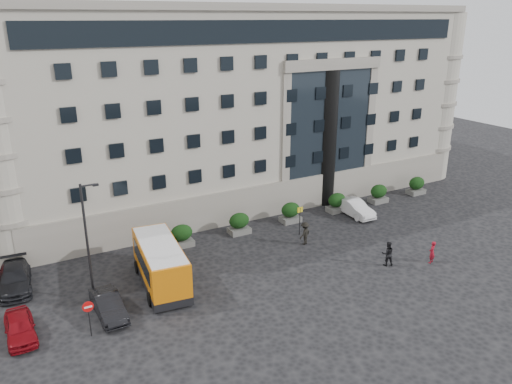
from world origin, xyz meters
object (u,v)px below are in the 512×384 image
hedge_d (337,202)px  pedestrian_b (388,254)px  hedge_c (291,212)px  street_lamp (88,239)px  hedge_b (239,223)px  hedge_e (379,193)px  pedestrian_c (305,233)px  bus_stop_sign (300,216)px  minibus (160,263)px  no_entry_sign (89,312)px  white_taxi (354,208)px  parked_car_c (15,278)px  parked_car_a (20,327)px  parked_car_b (108,306)px  hedge_a (182,235)px  pedestrian_a (432,252)px  hedge_f (416,185)px

hedge_d → pedestrian_b: size_ratio=0.97×
hedge_c → street_lamp: street_lamp is taller
hedge_b → hedge_d: bearing=0.0°
hedge_e → pedestrian_c: (-11.92, -4.49, 0.03)m
pedestrian_b → pedestrian_c: (-3.31, 6.02, 0.01)m
bus_stop_sign → hedge_d: bearing=24.7°
pedestrian_b → pedestrian_c: size_ratio=0.99×
minibus → no_entry_sign: bearing=-139.5°
pedestrian_b → white_taxi: bearing=-90.7°
hedge_b → pedestrian_b: (6.99, -10.51, 0.02)m
parked_car_c → white_taxi: 28.83m
parked_car_a → pedestrian_c: bearing=6.0°
bus_stop_sign → minibus: minibus is taller
bus_stop_sign → parked_car_b: size_ratio=0.60×
no_entry_sign → parked_car_c: size_ratio=0.46×
minibus → pedestrian_c: 12.38m
hedge_b → parked_car_b: (-12.77, -7.15, -0.23)m
hedge_c → bus_stop_sign: bus_stop_sign is taller
hedge_c → hedge_e: bearing=0.0°
hedge_a → white_taxi: size_ratio=0.41×
hedge_a → hedge_b: (5.20, 0.00, 0.00)m
pedestrian_c → parked_car_a: bearing=-16.9°
hedge_c → hedge_d: (5.20, 0.00, 0.00)m
hedge_d → parked_car_b: 24.25m
minibus → hedge_b: bearing=36.9°
hedge_c → minibus: (-13.87, -5.10, 0.76)m
hedge_c → pedestrian_a: (4.99, -11.83, -0.06)m
hedge_e → pedestrian_a: bearing=-114.6°
no_entry_sign → white_taxi: size_ratio=0.51×
hedge_c → pedestrian_c: size_ratio=0.96×
hedge_b → parked_car_a: 19.08m
hedge_d → minibus: minibus is taller
hedge_c → white_taxi: hedge_c is taller
parked_car_c → white_taxi: white_taxi is taller
hedge_d → parked_car_c: hedge_d is taller
bus_stop_sign → parked_car_a: 22.48m
minibus → parked_car_a: minibus is taller
hedge_f → parked_car_c: 38.36m
hedge_a → hedge_b: same height
parked_car_c → pedestrian_b: size_ratio=2.67×
parked_car_c → pedestrian_a: bearing=-17.2°
no_entry_sign → parked_car_a: bearing=152.1°
white_taxi → bus_stop_sign: bearing=-169.5°
bus_stop_sign → parked_car_a: size_ratio=0.64×
hedge_c → parked_car_a: 24.00m
street_lamp → parked_car_c: 7.02m
minibus → parked_car_a: size_ratio=1.90×
parked_car_b → pedestrian_a: (22.96, -4.67, 0.17)m
white_taxi → pedestrian_b: bearing=-115.2°
parked_car_b → parked_car_c: bearing=125.2°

